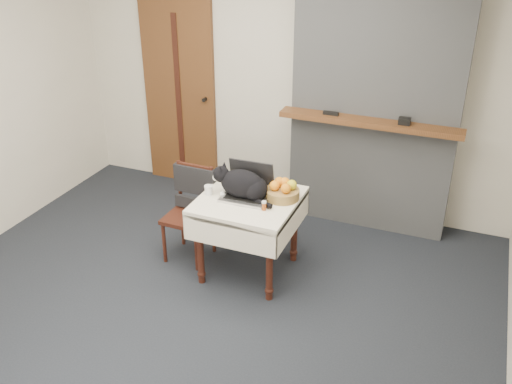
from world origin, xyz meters
TOP-DOWN VIEW (x-y plane):
  - ground at (0.00, 0.00)m, footprint 4.50×4.50m
  - room_shell at (0.00, 0.46)m, footprint 4.52×4.01m
  - door at (-1.20, 1.97)m, footprint 0.82×0.10m
  - chimney at (0.90, 1.85)m, footprint 1.62×0.48m
  - side_table at (0.18, 0.59)m, footprint 0.78×0.78m
  - laptop at (0.15, 0.63)m, footprint 0.38×0.33m
  - cat at (0.13, 0.59)m, footprint 0.55×0.24m
  - cream_jar at (-0.15, 0.53)m, footprint 0.07×0.07m
  - pill_bottle at (0.36, 0.46)m, footprint 0.04×0.04m
  - fruit_basket at (0.43, 0.70)m, footprint 0.28×0.28m
  - desk_clutter at (0.32, 0.60)m, footprint 0.14×0.05m
  - chair at (-0.39, 0.68)m, footprint 0.39×0.38m

SIDE VIEW (x-z plane):
  - ground at x=0.00m, z-range 0.00..0.00m
  - chair at x=-0.39m, z-range 0.12..0.96m
  - side_table at x=0.18m, z-range 0.24..0.94m
  - desk_clutter at x=0.32m, z-range 0.70..0.71m
  - cream_jar at x=-0.15m, z-range 0.70..0.78m
  - pill_bottle at x=0.36m, z-range 0.70..0.78m
  - fruit_basket at x=0.43m, z-range 0.68..0.84m
  - laptop at x=0.15m, z-range 0.63..0.91m
  - cat at x=0.13m, z-range 0.68..0.95m
  - door at x=-1.20m, z-range 0.00..2.00m
  - chimney at x=0.90m, z-range 0.00..2.60m
  - room_shell at x=0.00m, z-range 0.46..3.07m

